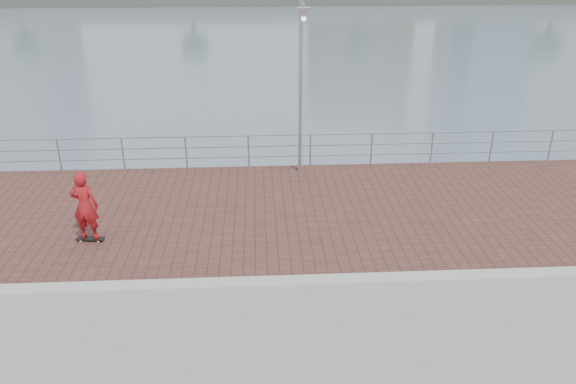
{
  "coord_description": "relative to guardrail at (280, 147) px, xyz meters",
  "views": [
    {
      "loc": [
        -0.7,
        -10.52,
        6.95
      ],
      "look_at": [
        0.0,
        2.0,
        1.3
      ],
      "focal_mm": 35.0,
      "sensor_mm": 36.0,
      "label": 1
    }
  ],
  "objects": [
    {
      "name": "brick_lane",
      "position": [
        -0.0,
        -3.4,
        -0.68
      ],
      "size": [
        40.0,
        6.8,
        0.02
      ],
      "primitive_type": "cube",
      "color": "brown",
      "rests_on": "seawall"
    },
    {
      "name": "curb",
      "position": [
        -0.0,
        -7.0,
        -0.66
      ],
      "size": [
        40.0,
        0.4,
        0.06
      ],
      "primitive_type": "cube",
      "color": "#B7B5AD",
      "rests_on": "seawall"
    },
    {
      "name": "guardrail",
      "position": [
        0.0,
        0.0,
        0.0
      ],
      "size": [
        39.06,
        0.06,
        1.13
      ],
      "color": "#8C9EA8",
      "rests_on": "brick_lane"
    },
    {
      "name": "street_lamp",
      "position": [
        0.64,
        -0.9,
        3.24
      ],
      "size": [
        0.4,
        1.17,
        5.53
      ],
      "color": "gray",
      "rests_on": "brick_lane"
    },
    {
      "name": "water",
      "position": [
        -0.0,
        -7.0,
        -2.69
      ],
      "size": [
        400.0,
        400.0,
        0.0
      ],
      "primitive_type": "plane",
      "color": "slate",
      "rests_on": "ground"
    },
    {
      "name": "skateboard",
      "position": [
        -4.98,
        -4.88,
        -0.61
      ],
      "size": [
        0.71,
        0.26,
        0.08
      ],
      "rotation": [
        0.0,
        0.0,
        -0.12
      ],
      "color": "black",
      "rests_on": "brick_lane"
    },
    {
      "name": "skateboarder",
      "position": [
        -4.98,
        -4.88,
        0.31
      ],
      "size": [
        0.7,
        0.51,
        1.8
      ],
      "primitive_type": "imported",
      "rotation": [
        0.0,
        0.0,
        3.02
      ],
      "color": "#AC171B",
      "rests_on": "skateboard"
    }
  ]
}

